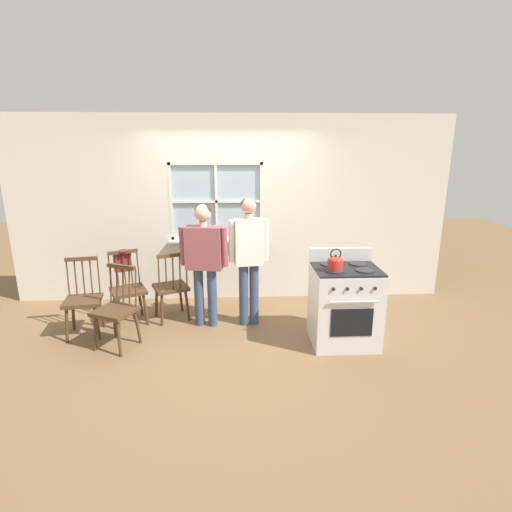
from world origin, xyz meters
The scene contains 12 objects.
ground_plane centered at (0.00, 0.00, 0.00)m, with size 16.00×16.00×0.00m, color brown.
wall_back centered at (0.01, 1.40, 1.34)m, with size 6.40×0.16×2.70m.
chair_by_window centered at (-1.34, 0.54, 0.44)m, with size 0.55×0.54×0.95m.
chair_near_wall centered at (-1.30, -0.12, 0.44)m, with size 0.55×0.54×0.95m.
chair_center_cluster centered at (-1.80, 0.22, 0.44)m, with size 0.47×0.46×0.95m.
chair_near_stove centered at (-0.79, 0.62, 0.44)m, with size 0.54×0.53×0.95m.
person_elderly_left centered at (-0.32, 0.41, 0.97)m, with size 0.61×0.28×1.58m.
person_teen_center centered at (0.23, 0.41, 0.98)m, with size 0.51×0.25×1.65m.
stove centered at (1.33, -0.15, 0.47)m, with size 0.75×0.68×1.08m.
kettle centered at (1.16, -0.28, 1.02)m, with size 0.21×0.17×0.25m.
potted_plant centered at (-0.33, 1.31, 1.00)m, with size 0.16×0.16×0.25m.
handbag centered at (-1.44, 0.76, 0.78)m, with size 0.24×0.24×0.31m.
Camera 1 is at (0.09, -4.42, 2.25)m, focal length 28.00 mm.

